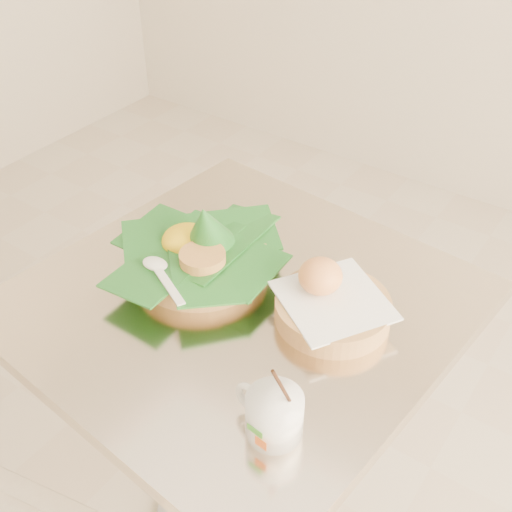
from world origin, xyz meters
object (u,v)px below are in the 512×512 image
Objects in this scene: bread_basket at (331,303)px; rice_basket at (200,250)px; cafe_table at (242,382)px; coffee_mug at (273,413)px.

rice_basket is at bearing -174.89° from bread_basket.
rice_basket is 1.35× the size of bread_basket.
coffee_mug is (0.20, -0.20, 0.26)m from cafe_table.
rice_basket reaches higher than cafe_table.
cafe_table is 0.28m from rice_basket.
rice_basket is at bearing 167.63° from cafe_table.
cafe_table is 3.38× the size of bread_basket.
bread_basket is (0.26, 0.02, -0.01)m from rice_basket.
cafe_table is 2.50× the size of rice_basket.
rice_basket is 0.38m from coffee_mug.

